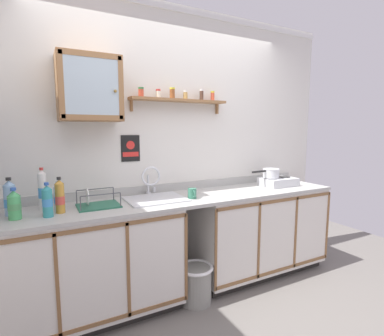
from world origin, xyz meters
name	(u,v)px	position (x,y,z in m)	size (l,w,h in m)	color
floor	(203,310)	(0.00, 0.00, 0.00)	(6.21, 6.21, 0.00)	slate
back_wall	(170,146)	(0.00, 0.67, 1.36)	(3.81, 0.07, 2.69)	silver
lower_cabinet_run	(88,265)	(-0.86, 0.35, 0.45)	(1.47, 0.61, 0.88)	black
lower_cabinet_run_right	(257,231)	(0.86, 0.35, 0.45)	(1.46, 0.61, 0.88)	black
countertop	(185,198)	(0.00, 0.35, 0.90)	(3.17, 0.63, 0.03)	#B2B2AD
backsplash	(172,187)	(0.00, 0.64, 0.95)	(3.17, 0.02, 0.08)	#B2B2AD
sink	(155,200)	(-0.27, 0.39, 0.90)	(0.50, 0.46, 0.38)	silver
hot_plate_stove	(278,182)	(1.14, 0.35, 0.96)	(0.38, 0.27, 0.09)	silver
saucepan	(271,173)	(1.05, 0.37, 1.06)	(0.35, 0.18, 0.10)	silver
bottle_water_blue_0	(10,199)	(-1.36, 0.41, 1.03)	(0.08, 0.08, 0.27)	#8CB7E0
bottle_opaque_white_1	(43,191)	(-1.15, 0.45, 1.06)	(0.06, 0.06, 0.33)	white
bottle_detergent_teal_2	(47,201)	(-1.13, 0.23, 1.02)	(0.07, 0.07, 0.25)	teal
bottle_water_clear_3	(58,197)	(-1.05, 0.43, 1.01)	(0.07, 0.07, 0.22)	silver
bottle_soda_green_4	(14,205)	(-1.33, 0.28, 1.01)	(0.08, 0.08, 0.22)	#4CB266
bottle_juice_amber_5	(60,197)	(-1.04, 0.31, 1.03)	(0.07, 0.07, 0.27)	gold
dish_rack	(97,204)	(-0.77, 0.36, 0.93)	(0.32, 0.26, 0.15)	#26664C
mug	(192,193)	(0.03, 0.26, 0.96)	(0.08, 0.12, 0.09)	#337259
wall_cabinet	(89,89)	(-0.77, 0.51, 1.85)	(0.48, 0.31, 0.52)	#996B42
spice_shelf	(179,99)	(0.06, 0.58, 1.81)	(0.97, 0.14, 0.23)	#996B42
warning_sign	(130,149)	(-0.41, 0.64, 1.35)	(0.17, 0.01, 0.24)	black
trash_bin	(196,283)	(0.00, 0.14, 0.18)	(0.31, 0.31, 0.33)	gray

